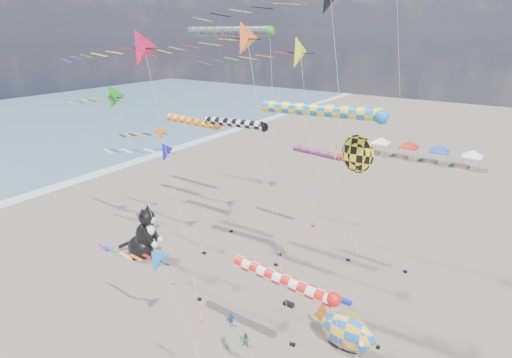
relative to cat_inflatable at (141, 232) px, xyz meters
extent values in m
cone|color=#2295CF|center=(9.15, 15.61, 11.20)|extent=(1.64, 1.75, 1.81)
cylinder|color=#B2B2B2|center=(10.14, 15.61, 4.18)|extent=(1.99, 0.02, 14.05)
cube|color=black|center=(11.13, 15.61, -2.74)|extent=(0.36, 0.24, 0.20)
cone|color=orange|center=(15.25, -2.18, 18.17)|extent=(1.96, 2.10, 2.17)
cylinder|color=#B2B2B2|center=(16.77, -2.18, 7.66)|extent=(3.07, 0.02, 21.01)
cube|color=black|center=(18.30, -2.18, -2.74)|extent=(0.36, 0.24, 0.20)
cone|color=#1F941E|center=(1.78, -1.66, 13.47)|extent=(2.04, 2.19, 2.25)
cylinder|color=#B2B2B2|center=(3.72, -1.66, 5.32)|extent=(3.90, 0.02, 16.32)
cube|color=black|center=(5.65, -1.66, -2.74)|extent=(0.36, 0.24, 0.20)
cylinder|color=#B2B2B2|center=(20.40, 1.28, 8.86)|extent=(3.39, 0.02, 23.41)
cube|color=black|center=(22.08, 1.28, -2.74)|extent=(0.36, 0.24, 0.20)
cone|color=#1011CB|center=(6.28, -2.03, 9.27)|extent=(1.68, 1.80, 1.85)
cylinder|color=#B2B2B2|center=(7.74, -2.03, 3.21)|extent=(2.94, 0.02, 12.12)
cube|color=black|center=(9.19, -2.03, -2.74)|extent=(0.36, 0.24, 0.20)
cone|color=#CF1443|center=(7.76, -3.87, 17.51)|extent=(2.52, 2.70, 2.78)
cylinder|color=#B2B2B2|center=(9.44, -3.87, 7.33)|extent=(3.38, 0.02, 20.36)
cube|color=black|center=(11.11, -3.87, -2.74)|extent=(0.36, 0.24, 0.20)
cylinder|color=#B2B2B2|center=(21.24, 11.95, 9.77)|extent=(2.70, 0.02, 25.22)
cube|color=black|center=(22.58, 11.95, -2.74)|extent=(0.36, 0.24, 0.20)
cone|color=#FFF31C|center=(14.09, 4.60, 17.05)|extent=(2.45, 2.62, 2.70)
cylinder|color=#B2B2B2|center=(15.95, 4.60, 7.10)|extent=(3.73, 0.02, 19.90)
cube|color=black|center=(17.80, 4.60, -2.74)|extent=(0.36, 0.24, 0.20)
cone|color=orange|center=(1.72, 3.90, 9.27)|extent=(1.71, 1.83, 1.89)
cylinder|color=#B2B2B2|center=(3.15, 3.90, 3.21)|extent=(2.87, 0.02, 12.12)
cube|color=black|center=(4.57, 3.90, -2.74)|extent=(0.36, 0.24, 0.20)
cone|color=blue|center=(13.70, -9.38, 5.81)|extent=(1.65, 1.76, 1.82)
cylinder|color=#B2B2B2|center=(15.63, -9.38, 1.48)|extent=(3.89, 0.02, 8.66)
cylinder|color=red|center=(19.64, -6.31, 5.64)|extent=(6.13, 0.72, 0.72)
sphere|color=red|center=(22.71, -6.31, 5.64)|extent=(0.75, 0.75, 0.75)
cylinder|color=black|center=(7.04, 6.14, 10.66)|extent=(6.57, 0.78, 0.78)
sphere|color=black|center=(10.33, 6.14, 10.66)|extent=(0.81, 0.81, 0.81)
cylinder|color=#B2B2B2|center=(11.08, 6.14, 3.91)|extent=(1.52, 0.02, 13.50)
cube|color=black|center=(11.83, 6.14, -2.74)|extent=(0.36, 0.24, 0.20)
cylinder|color=#1E8E19|center=(5.14, 7.95, 18.55)|extent=(9.06, 0.85, 0.85)
sphere|color=#1E8E19|center=(9.67, 7.95, 18.55)|extent=(0.89, 0.89, 0.89)
cylinder|color=#B2B2B2|center=(10.42, 7.95, 7.86)|extent=(1.52, 0.02, 21.40)
cube|color=black|center=(11.17, 7.95, -2.74)|extent=(0.36, 0.24, 0.20)
cylinder|color=#FD4D15|center=(-0.94, 9.22, 9.29)|extent=(6.91, 0.81, 0.81)
sphere|color=#FD4D15|center=(2.51, 9.22, 9.29)|extent=(0.85, 0.85, 0.85)
cylinder|color=#B2B2B2|center=(3.26, 9.22, 3.22)|extent=(1.52, 0.02, 12.13)
cube|color=black|center=(4.01, 9.22, -2.74)|extent=(0.36, 0.24, 0.20)
cylinder|color=blue|center=(17.90, 1.01, 13.75)|extent=(8.14, 0.83, 0.83)
sphere|color=blue|center=(21.97, 1.01, 13.75)|extent=(0.88, 0.88, 0.88)
cylinder|color=#B2B2B2|center=(22.72, 1.01, 5.45)|extent=(1.52, 0.02, 16.59)
cube|color=black|center=(23.47, 1.01, -2.74)|extent=(0.36, 0.24, 0.20)
cylinder|color=red|center=(13.33, 10.88, 7.70)|extent=(4.98, 0.66, 0.66)
sphere|color=red|center=(15.82, 10.88, 7.70)|extent=(0.69, 0.69, 0.69)
cylinder|color=#B2B2B2|center=(16.57, 10.88, 2.43)|extent=(1.52, 0.02, 10.55)
cube|color=black|center=(17.32, 10.88, -2.74)|extent=(0.36, 0.24, 0.20)
ellipsoid|color=yellow|center=(20.29, 2.19, 10.88)|extent=(2.20, 0.40, 2.64)
cone|color=yellow|center=(18.79, 2.19, 10.88)|extent=(0.12, 1.80, 1.80)
cylinder|color=#B2B2B2|center=(21.29, 1.19, 4.02)|extent=(2.03, 2.03, 13.73)
cube|color=black|center=(22.29, 0.19, -2.74)|extent=(0.36, 0.24, 0.20)
ellipsoid|color=blue|center=(21.66, -0.37, -1.35)|extent=(4.42, 2.81, 2.74)
cone|color=orange|center=(19.29, -0.37, -1.35)|extent=(1.95, 0.71, 2.01)
cone|color=yellow|center=(21.85, -0.37, 0.02)|extent=(1.42, 0.53, 1.46)
cylinder|color=#B2B2B2|center=(22.71, -0.87, -2.33)|extent=(0.14, 1.03, 1.06)
imported|color=gray|center=(14.88, -5.33, -1.98)|extent=(0.65, 0.44, 1.73)
imported|color=#1C7B2D|center=(15.55, -4.15, -2.27)|extent=(0.60, 0.50, 1.14)
imported|color=#1F55A6|center=(13.33, -3.00, -2.28)|extent=(0.60, 0.69, 1.12)
cube|color=black|center=(15.85, 1.57, -2.69)|extent=(0.90, 0.44, 0.30)
cube|color=#121FB4|center=(19.67, 4.52, -2.69)|extent=(0.90, 0.44, 0.30)
cube|color=white|center=(8.36, 48.67, -0.59)|extent=(3.00, 3.00, 0.15)
pyramid|color=white|center=(8.36, 48.67, 0.46)|extent=(4.20, 4.20, 1.00)
cylinder|color=#999999|center=(7.06, 47.37, -1.74)|extent=(0.08, 0.08, 2.20)
cylinder|color=#999999|center=(9.66, 47.37, -1.74)|extent=(0.08, 0.08, 2.20)
cylinder|color=#999999|center=(7.06, 49.97, -1.74)|extent=(0.08, 0.08, 2.20)
cylinder|color=#999999|center=(9.66, 49.97, -1.74)|extent=(0.08, 0.08, 2.20)
cube|color=red|center=(13.36, 48.67, -0.59)|extent=(3.00, 3.00, 0.15)
pyramid|color=red|center=(13.36, 48.67, 0.46)|extent=(4.20, 4.20, 1.00)
cylinder|color=#999999|center=(12.06, 47.37, -1.74)|extent=(0.08, 0.08, 2.20)
cylinder|color=#999999|center=(14.66, 47.37, -1.74)|extent=(0.08, 0.08, 2.20)
cylinder|color=#999999|center=(12.06, 49.97, -1.74)|extent=(0.08, 0.08, 2.20)
cylinder|color=#999999|center=(14.66, 49.97, -1.74)|extent=(0.08, 0.08, 2.20)
cube|color=blue|center=(18.36, 48.67, -0.59)|extent=(3.00, 3.00, 0.15)
pyramid|color=blue|center=(18.36, 48.67, 0.46)|extent=(4.20, 4.20, 1.00)
cylinder|color=#999999|center=(17.06, 47.37, -1.74)|extent=(0.08, 0.08, 2.20)
cylinder|color=#999999|center=(19.66, 47.37, -1.74)|extent=(0.08, 0.08, 2.20)
cylinder|color=#999999|center=(17.06, 49.97, -1.74)|extent=(0.08, 0.08, 2.20)
cylinder|color=#999999|center=(19.66, 49.97, -1.74)|extent=(0.08, 0.08, 2.20)
cube|color=white|center=(23.36, 48.67, -0.59)|extent=(3.00, 3.00, 0.15)
pyramid|color=white|center=(23.36, 48.67, 0.46)|extent=(4.20, 4.20, 1.00)
cylinder|color=#999999|center=(22.06, 47.37, -1.74)|extent=(0.08, 0.08, 2.20)
cylinder|color=#999999|center=(24.66, 47.37, -1.74)|extent=(0.08, 0.08, 2.20)
cylinder|color=#999999|center=(22.06, 49.97, -1.74)|extent=(0.08, 0.08, 2.20)
cylinder|color=#999999|center=(24.66, 49.97, -1.74)|extent=(0.08, 0.08, 2.20)
camera|label=1|loc=(28.91, -22.66, 18.53)|focal=28.00mm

